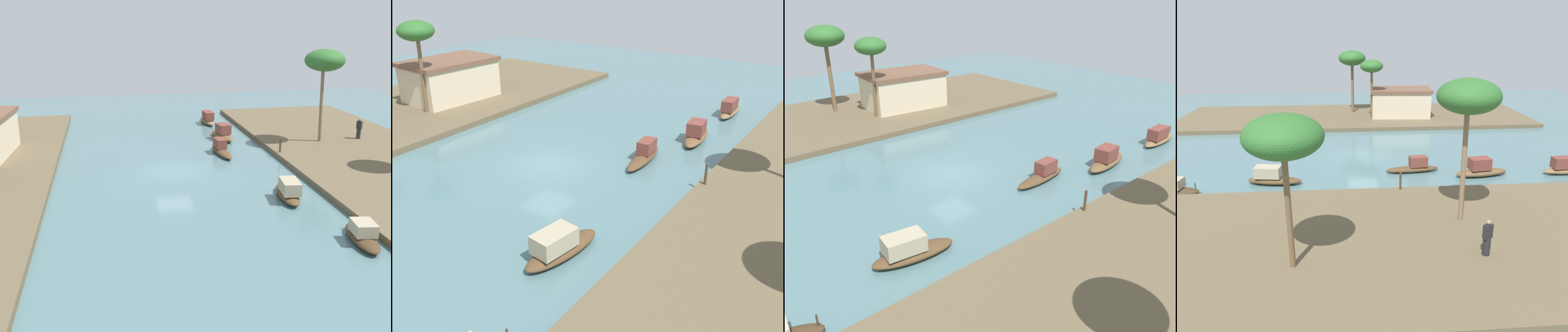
{
  "view_description": "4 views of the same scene",
  "coord_description": "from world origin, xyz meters",
  "views": [
    {
      "loc": [
        -31.25,
        4.54,
        10.35
      ],
      "look_at": [
        -0.94,
        -1.33,
        0.57
      ],
      "focal_mm": 43.4,
      "sensor_mm": 36.0,
      "label": 1
    },
    {
      "loc": [
        -18.21,
        -15.05,
        10.64
      ],
      "look_at": [
        -0.07,
        -2.79,
        0.67
      ],
      "focal_mm": 41.98,
      "sensor_mm": 36.0,
      "label": 2
    },
    {
      "loc": [
        -14.17,
        -19.22,
        10.94
      ],
      "look_at": [
        1.23,
        -1.3,
        0.62
      ],
      "focal_mm": 39.24,
      "sensor_mm": 36.0,
      "label": 3
    },
    {
      "loc": [
        -1.9,
        -32.34,
        10.3
      ],
      "look_at": [
        0.46,
        -4.17,
        0.53
      ],
      "focal_mm": 37.36,
      "sensor_mm": 36.0,
      "label": 4
    }
  ],
  "objects": [
    {
      "name": "riverside_building",
      "position": [
        5.2,
        13.88,
        1.98
      ],
      "size": [
        7.18,
        5.01,
        3.12
      ],
      "rotation": [
        0.0,
        0.0,
        -0.07
      ],
      "color": "beige",
      "rests_on": "riverbank_right"
    },
    {
      "name": "palm_tree_right_short",
      "position": [
        1.76,
        12.59,
        6.03
      ],
      "size": [
        2.5,
        2.5,
        6.44
      ],
      "color": "brown",
      "rests_on": "riverbank_right"
    },
    {
      "name": "sampan_with_tall_canopy",
      "position": [
        -6.57,
        -5.85,
        0.49
      ],
      "size": [
        3.84,
        1.66,
        1.26
      ],
      "rotation": [
        0.0,
        0.0,
        -0.14
      ],
      "color": "brown",
      "rests_on": "river_water"
    },
    {
      "name": "sampan_downstream_large",
      "position": [
        3.54,
        -4.25,
        0.4
      ],
      "size": [
        4.07,
        1.26,
        1.18
      ],
      "rotation": [
        0.0,
        0.0,
        0.09
      ],
      "color": "brown",
      "rests_on": "river_water"
    },
    {
      "name": "sampan_upstream_small",
      "position": [
        14.6,
        -5.56,
        0.49
      ],
      "size": [
        3.89,
        1.14,
        1.28
      ],
      "rotation": [
        0.0,
        0.0,
        0.05
      ],
      "color": "brown",
      "rests_on": "river_water"
    },
    {
      "name": "river_water",
      "position": [
        0.0,
        0.0,
        0.0
      ],
      "size": [
        68.99,
        68.99,
        0.0
      ],
      "primitive_type": "plane",
      "color": "slate",
      "rests_on": "ground"
    },
    {
      "name": "mooring_post",
      "position": [
        1.88,
        -8.51,
        0.96
      ],
      "size": [
        0.14,
        0.14,
        1.11
      ],
      "primitive_type": "cylinder",
      "color": "#4C3823",
      "rests_on": "riverbank_left"
    },
    {
      "name": "sampan_foreground",
      "position": [
        8.18,
        -5.52,
        0.5
      ],
      "size": [
        4.08,
        1.69,
        1.37
      ],
      "rotation": [
        0.0,
        0.0,
        0.15
      ],
      "color": "brown",
      "rests_on": "river_water"
    }
  ]
}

